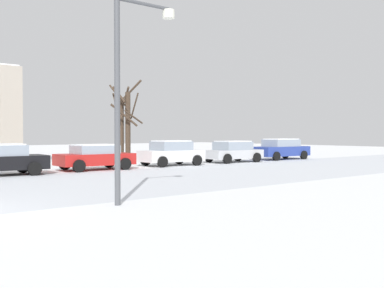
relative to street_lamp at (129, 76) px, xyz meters
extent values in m
cylinder|color=#4C4F54|center=(-0.36, 0.00, -0.67)|extent=(0.16, 0.16, 5.79)
cylinder|color=#4C4F54|center=(0.51, 0.00, 2.08)|extent=(1.74, 0.10, 0.10)
cylinder|color=silver|center=(1.38, 0.00, 1.93)|extent=(0.36, 0.36, 0.25)
cylinder|color=black|center=(1.24, 11.95, -3.24)|extent=(0.65, 0.25, 0.64)
cylinder|color=black|center=(1.15, 10.13, -3.24)|extent=(0.65, 0.25, 0.64)
cube|color=red|center=(4.87, 11.33, -2.99)|extent=(4.10, 2.04, 0.60)
cube|color=#8C99A8|center=(4.87, 11.33, -2.47)|extent=(2.29, 1.81, 0.44)
cube|color=white|center=(4.87, 11.33, -2.22)|extent=(2.08, 1.67, 0.06)
cylinder|color=black|center=(6.22, 12.22, -3.24)|extent=(0.65, 0.25, 0.64)
cylinder|color=black|center=(6.13, 10.33, -3.24)|extent=(0.65, 0.25, 0.64)
cylinder|color=black|center=(3.62, 12.34, -3.24)|extent=(0.65, 0.25, 0.64)
cylinder|color=black|center=(3.52, 10.45, -3.24)|extent=(0.65, 0.25, 0.64)
cube|color=white|center=(9.95, 11.32, -2.96)|extent=(3.90, 2.01, 0.66)
cube|color=#8C99A8|center=(9.95, 11.32, -2.37)|extent=(2.18, 1.78, 0.53)
cube|color=white|center=(9.95, 11.32, -2.07)|extent=(1.98, 1.64, 0.06)
cylinder|color=black|center=(11.24, 12.20, -3.24)|extent=(0.65, 0.25, 0.64)
cylinder|color=black|center=(11.15, 10.33, -3.24)|extent=(0.65, 0.25, 0.64)
cylinder|color=black|center=(8.76, 12.32, -3.24)|extent=(0.65, 0.25, 0.64)
cylinder|color=black|center=(8.67, 10.45, -3.24)|extent=(0.65, 0.25, 0.64)
cube|color=silver|center=(15.03, 11.22, -3.01)|extent=(4.10, 2.03, 0.56)
cube|color=#8C99A8|center=(15.03, 11.22, -2.46)|extent=(2.29, 1.79, 0.55)
cube|color=white|center=(15.03, 11.22, -2.15)|extent=(2.08, 1.65, 0.06)
cylinder|color=black|center=(16.38, 12.10, -3.24)|extent=(0.65, 0.25, 0.64)
cylinder|color=black|center=(16.29, 10.23, -3.24)|extent=(0.65, 0.25, 0.64)
cylinder|color=black|center=(13.77, 12.22, -3.24)|extent=(0.65, 0.25, 0.64)
cylinder|color=black|center=(13.68, 10.35, -3.24)|extent=(0.65, 0.25, 0.64)
cube|color=#283D93|center=(20.11, 11.32, -2.95)|extent=(4.61, 2.00, 0.69)
cube|color=#8C99A8|center=(20.11, 11.32, -2.34)|extent=(2.57, 1.76, 0.52)
cube|color=white|center=(20.11, 11.32, -2.05)|extent=(2.33, 1.62, 0.06)
cylinder|color=black|center=(21.63, 12.15, -3.24)|extent=(0.65, 0.25, 0.64)
cylinder|color=black|center=(21.54, 10.33, -3.24)|extent=(0.65, 0.25, 0.64)
cylinder|color=black|center=(18.69, 12.30, -3.24)|extent=(0.65, 0.25, 0.64)
cylinder|color=black|center=(18.60, 10.48, -3.24)|extent=(0.65, 0.25, 0.64)
cylinder|color=#423326|center=(8.59, 14.05, -1.30)|extent=(0.32, 0.32, 4.53)
cylinder|color=#423326|center=(9.12, 14.36, 1.20)|extent=(0.78, 1.21, 1.20)
cylinder|color=#423326|center=(8.61, 13.41, -0.60)|extent=(1.35, 0.14, 0.85)
cylinder|color=#423326|center=(9.06, 14.02, 0.12)|extent=(0.16, 1.03, 1.62)
cylinder|color=#423326|center=(7.94, 14.02, 0.78)|extent=(0.20, 1.39, 1.11)
cylinder|color=#423326|center=(7.86, 14.30, 0.23)|extent=(0.63, 1.57, 1.44)
cylinder|color=#423326|center=(8.30, 14.39, -1.47)|extent=(0.33, 0.33, 4.19)
cylinder|color=#423326|center=(8.66, 14.30, 0.84)|extent=(0.32, 0.85, 0.97)
cylinder|color=#423326|center=(8.05, 13.61, -0.50)|extent=(1.67, 0.65, 1.40)
cylinder|color=#423326|center=(7.87, 14.09, 0.73)|extent=(0.73, 1.00, 1.36)
camera|label=1|loc=(-6.85, -11.12, -1.57)|focal=43.53mm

